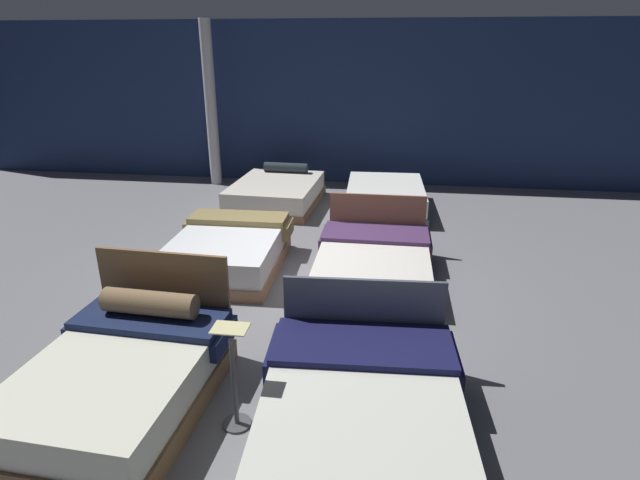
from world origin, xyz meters
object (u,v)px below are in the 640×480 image
(support_pillar, at_px, (211,105))
(bed_2, at_px, (228,251))
(bed_5, at_px, (385,198))
(bed_3, at_px, (373,262))
(bed_4, at_px, (276,193))
(bed_0, at_px, (122,377))
(price_sign, at_px, (235,389))
(bed_1, at_px, (361,413))

(support_pillar, bearing_deg, bed_2, -68.98)
(bed_5, xyz_separation_m, support_pillar, (-3.88, 1.49, 1.51))
(bed_2, distance_m, bed_5, 3.71)
(bed_3, bearing_deg, bed_5, 88.52)
(bed_4, distance_m, support_pillar, 2.72)
(bed_5, bearing_deg, bed_0, -111.72)
(bed_2, relative_size, price_sign, 2.13)
(bed_1, xyz_separation_m, bed_4, (-2.08, 6.14, -0.01))
(bed_2, xyz_separation_m, support_pillar, (-1.74, 4.52, 1.49))
(bed_0, distance_m, bed_4, 6.02)
(bed_0, xyz_separation_m, bed_4, (0.01, 6.02, -0.04))
(bed_0, height_order, bed_4, bed_0)
(bed_5, bearing_deg, bed_3, -93.66)
(support_pillar, bearing_deg, bed_5, -20.99)
(bed_2, xyz_separation_m, price_sign, (1.06, -3.07, 0.10))
(bed_4, bearing_deg, bed_0, -87.42)
(bed_2, height_order, bed_3, bed_3)
(bed_2, bearing_deg, bed_4, 88.65)
(bed_0, bearing_deg, bed_4, 92.52)
(bed_0, height_order, bed_1, bed_0)
(bed_1, height_order, bed_2, bed_1)
(bed_5, bearing_deg, bed_4, 176.95)
(bed_5, bearing_deg, bed_2, -127.36)
(bed_2, relative_size, bed_5, 0.92)
(bed_1, xyz_separation_m, bed_3, (-0.03, 3.04, -0.02))
(bed_3, height_order, price_sign, price_sign)
(bed_1, height_order, bed_5, bed_1)
(bed_3, relative_size, bed_4, 0.93)
(bed_1, bearing_deg, bed_4, 105.60)
(bed_0, distance_m, bed_3, 3.57)
(price_sign, bearing_deg, bed_2, 108.98)
(bed_3, relative_size, support_pillar, 0.59)
(bed_5, height_order, support_pillar, support_pillar)
(bed_2, height_order, bed_4, bed_4)
(bed_5, distance_m, support_pillar, 4.42)
(price_sign, height_order, support_pillar, support_pillar)
(bed_4, xyz_separation_m, price_sign, (1.05, -6.14, 0.11))
(bed_3, bearing_deg, bed_4, 123.60)
(bed_4, height_order, support_pillar, support_pillar)
(bed_3, bearing_deg, bed_0, -124.99)
(bed_3, height_order, bed_5, bed_3)
(bed_3, bearing_deg, bed_1, -89.19)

